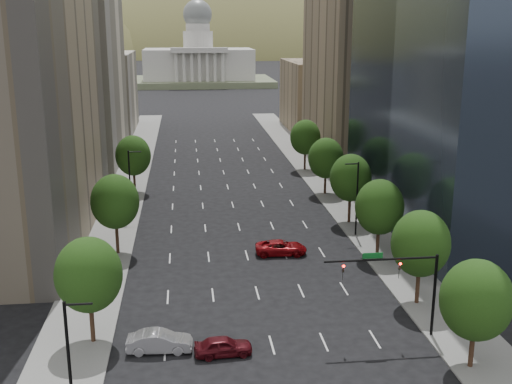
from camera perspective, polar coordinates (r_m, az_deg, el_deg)
name	(u,v)px	position (r m, az deg, el deg)	size (l,w,h in m)	color
sidewalk_left	(112,231)	(78.80, -12.88, -3.43)	(6.00, 200.00, 0.15)	slate
sidewalk_right	(360,222)	(81.24, 9.41, -2.69)	(6.00, 200.00, 0.15)	slate
midrise_cream_left	(78,64)	(119.06, -15.81, 11.08)	(14.00, 30.00, 35.00)	beige
filler_left	(103,92)	(152.32, -13.66, 8.73)	(14.00, 26.00, 18.00)	beige
parking_tan_right	(355,77)	(118.95, 8.94, 10.24)	(14.00, 30.00, 30.00)	#8C7759
filler_right	(317,95)	(151.55, 5.54, 8.67)	(14.00, 26.00, 16.00)	#8C7759
tree_right_0	(476,300)	(48.22, 19.29, -9.20)	(5.20, 5.20, 8.39)	#382316
tree_right_1	(421,244)	(57.43, 14.65, -4.53)	(5.20, 5.20, 8.75)	#382316
tree_right_2	(380,207)	(68.24, 11.09, -1.34)	(5.20, 5.20, 8.61)	#382316
tree_right_3	(351,178)	(79.29, 8.54, 1.27)	(5.20, 5.20, 8.89)	#382316
tree_right_4	(326,158)	(92.64, 6.33, 3.05)	(5.20, 5.20, 8.46)	#382316
tree_right_5	(305,137)	(107.96, 4.48, 4.95)	(5.20, 5.20, 8.75)	#382316
tree_left_0	(89,275)	(50.59, -14.88, -7.25)	(5.20, 5.20, 8.75)	#382316
tree_left_1	(115,202)	(69.33, -12.62, -0.86)	(5.20, 5.20, 8.97)	#382316
tree_left_2	(133,156)	(94.57, -11.04, 3.25)	(5.20, 5.20, 8.68)	#382316
streetlight_rn	(357,197)	(74.74, 9.07, -0.42)	(1.70, 0.20, 9.00)	black
streetlight_ls	(71,366)	(40.21, -16.41, -14.87)	(1.70, 0.20, 9.00)	black
streetlight_ln	(130,182)	(82.07, -11.28, 0.86)	(1.70, 0.20, 9.00)	black
traffic_signal	(405,278)	(51.21, 13.33, -7.56)	(9.12, 0.40, 7.38)	black
capitol	(199,64)	(264.63, -5.20, 11.47)	(60.00, 40.00, 35.20)	#596647
foothills	(227,90)	(618.27, -2.68, 9.18)	(720.00, 413.00, 263.00)	olive
car_maroon	(223,346)	(49.37, -2.98, -13.73)	(1.78, 4.41, 1.50)	#4C0C13
car_silver	(160,341)	(50.33, -8.70, -13.20)	(1.75, 5.02, 1.65)	#ABAAB0
car_red_far	(281,248)	(69.20, 2.28, -5.04)	(2.59, 5.63, 1.56)	maroon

